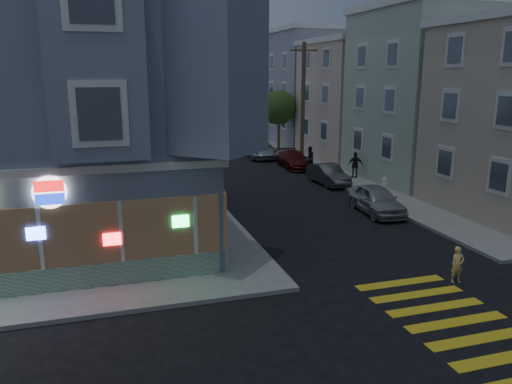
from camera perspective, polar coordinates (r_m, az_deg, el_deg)
name	(u,v)px	position (r m, az deg, el deg)	size (l,w,h in m)	color
ground	(224,336)	(13.99, -3.72, -16.07)	(120.00, 120.00, 0.00)	black
sidewalk_ne	(429,158)	(43.87, 19.20, 3.74)	(24.00, 42.00, 0.15)	gray
corner_building	(18,100)	(23.12, -25.52, 9.49)	(14.60, 14.60, 11.40)	slate
row_house_b	(456,97)	(35.68, 21.89, 10.09)	(12.00, 8.60, 10.50)	#ACBFA6
row_house_c	(383,101)	(43.11, 14.27, 10.05)	(12.00, 8.60, 9.00)	beige
row_house_d	(335,89)	(51.00, 9.02, 11.59)	(12.00, 8.60, 10.50)	gray
utility_pole	(303,101)	(38.84, 5.38, 10.28)	(2.20, 0.30, 9.00)	#4C3826
street_tree_near	(279,108)	(44.55, 2.64, 9.61)	(3.00, 3.00, 5.30)	#4C3826
street_tree_far	(253,103)	(52.14, -0.35, 10.18)	(3.00, 3.00, 5.30)	#4C3826
running_child	(457,265)	(18.22, 22.03, -7.69)	(0.46, 0.30, 1.25)	#FAE480
pedestrian_a	(309,158)	(36.09, 6.12, 3.91)	(0.80, 0.62, 1.64)	black
pedestrian_b	(355,165)	(33.52, 11.28, 3.05)	(0.99, 0.41, 1.69)	#232027
parked_car_a	(377,200)	(25.74, 13.62, -0.86)	(1.66, 4.13, 1.41)	#ACAEB4
parked_car_b	(328,175)	(31.89, 8.25, 1.99)	(1.36, 3.89, 1.28)	#37383C
parked_car_c	(294,160)	(37.20, 4.41, 3.69)	(1.75, 4.31, 1.25)	#531314
parked_car_d	(261,149)	(41.71, 0.58, 4.88)	(2.29, 4.97, 1.38)	#A7AFB2
traffic_signal	(183,163)	(17.19, -8.31, 3.28)	(0.68, 0.62, 5.55)	black
fire_hydrant	(384,183)	(30.53, 14.43, 1.00)	(0.43, 0.25, 0.74)	white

